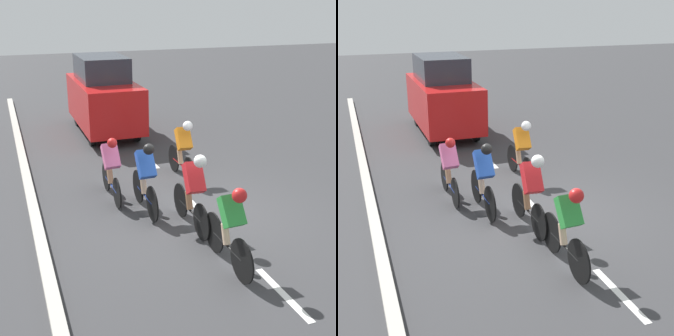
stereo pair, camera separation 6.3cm
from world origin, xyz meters
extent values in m
plane|color=#38383A|center=(0.00, 0.00, 0.00)|extent=(60.00, 60.00, 0.00)
cube|color=white|center=(0.00, 2.84, 0.00)|extent=(0.12, 1.40, 0.01)
cube|color=white|center=(0.00, -0.36, 0.00)|extent=(0.12, 1.40, 0.01)
cube|color=white|center=(0.00, -3.56, 0.00)|extent=(0.12, 1.40, 0.01)
cube|color=#B7B2A8|center=(3.20, -0.36, 0.07)|extent=(0.20, 24.49, 0.14)
cylinder|color=black|center=(0.46, -0.11, 0.34)|extent=(0.03, 0.68, 0.68)
cylinder|color=black|center=(0.46, 0.91, 0.34)|extent=(0.03, 0.68, 0.68)
cylinder|color=black|center=(0.46, 0.40, 0.34)|extent=(0.04, 1.02, 0.04)
cylinder|color=black|center=(0.46, 0.23, 0.55)|extent=(0.04, 0.04, 0.42)
cylinder|color=yellow|center=(0.46, 0.35, 0.44)|extent=(0.07, 0.07, 0.16)
cylinder|color=#9E704C|center=(0.46, 0.33, 0.52)|extent=(0.12, 0.23, 0.36)
cube|color=red|center=(0.45, 0.50, 1.04)|extent=(0.35, 0.48, 0.59)
sphere|color=white|center=(0.43, 0.72, 1.42)|extent=(0.23, 0.23, 0.23)
cylinder|color=black|center=(0.42, 1.36, 0.35)|extent=(0.03, 0.70, 0.70)
cylinder|color=black|center=(0.42, 2.33, 0.35)|extent=(0.03, 0.70, 0.70)
cylinder|color=black|center=(0.42, 1.84, 0.35)|extent=(0.04, 0.98, 0.04)
cylinder|color=black|center=(0.42, 1.67, 0.56)|extent=(0.04, 0.04, 0.42)
cylinder|color=white|center=(0.42, 1.79, 0.45)|extent=(0.07, 0.07, 0.16)
cylinder|color=beige|center=(0.42, 1.77, 0.53)|extent=(0.12, 0.23, 0.36)
cube|color=green|center=(0.43, 1.94, 1.01)|extent=(0.33, 0.44, 0.52)
sphere|color=red|center=(0.44, 2.16, 1.36)|extent=(0.23, 0.23, 0.23)
cylinder|color=black|center=(-0.31, -2.55, 0.33)|extent=(0.03, 0.67, 0.67)
cylinder|color=black|center=(-0.31, -1.54, 0.33)|extent=(0.03, 0.67, 0.67)
cylinder|color=red|center=(-0.31, -2.04, 0.33)|extent=(0.04, 1.01, 0.04)
cylinder|color=red|center=(-0.31, -2.22, 0.54)|extent=(0.04, 0.04, 0.42)
cylinder|color=green|center=(-0.31, -2.09, 0.43)|extent=(0.07, 0.07, 0.16)
cylinder|color=#DBAD84|center=(-0.31, -2.12, 0.51)|extent=(0.12, 0.23, 0.36)
cube|color=orange|center=(-0.32, -1.94, 1.01)|extent=(0.34, 0.46, 0.55)
sphere|color=white|center=(-0.33, -1.72, 1.37)|extent=(0.23, 0.23, 0.23)
cylinder|color=black|center=(1.54, -1.92, 0.32)|extent=(0.03, 0.64, 0.64)
cylinder|color=black|center=(1.54, -0.91, 0.32)|extent=(0.03, 0.64, 0.64)
cylinder|color=navy|center=(1.54, -1.42, 0.32)|extent=(0.04, 1.01, 0.04)
cylinder|color=navy|center=(1.54, -1.60, 0.53)|extent=(0.04, 0.04, 0.42)
cylinder|color=#1999D8|center=(1.54, -1.47, 0.42)|extent=(0.07, 0.07, 0.16)
cylinder|color=tan|center=(1.54, -1.50, 0.50)|extent=(0.12, 0.23, 0.36)
cube|color=pink|center=(1.55, -1.32, 1.00)|extent=(0.33, 0.46, 0.54)
sphere|color=red|center=(1.56, -1.10, 1.35)|extent=(0.20, 0.20, 0.20)
cylinder|color=black|center=(1.06, -1.05, 0.35)|extent=(0.03, 0.70, 0.70)
cylinder|color=black|center=(1.06, -0.09, 0.35)|extent=(0.03, 0.70, 0.70)
cylinder|color=navy|center=(1.06, -0.57, 0.35)|extent=(0.04, 0.96, 0.04)
cylinder|color=navy|center=(1.06, -0.74, 0.56)|extent=(0.04, 0.04, 0.42)
cylinder|color=yellow|center=(1.06, -0.62, 0.45)|extent=(0.07, 0.07, 0.16)
cylinder|color=beige|center=(1.06, -0.64, 0.53)|extent=(0.12, 0.23, 0.36)
cube|color=blue|center=(1.06, -0.47, 1.05)|extent=(0.32, 0.48, 0.57)
sphere|color=black|center=(1.06, -0.25, 1.42)|extent=(0.22, 0.22, 0.22)
cylinder|color=black|center=(-0.17, -5.39, 0.32)|extent=(0.14, 0.64, 0.64)
cylinder|color=black|center=(1.19, -5.39, 0.32)|extent=(0.14, 0.64, 0.64)
cylinder|color=black|center=(-0.17, -7.81, 0.32)|extent=(0.14, 0.64, 0.64)
cylinder|color=black|center=(1.19, -7.81, 0.32)|extent=(0.14, 0.64, 0.64)
cube|color=red|center=(0.51, -6.60, 0.99)|extent=(1.70, 3.92, 1.34)
cube|color=#2D333D|center=(0.51, -6.80, 2.03)|extent=(1.39, 2.15, 0.74)
camera|label=1|loc=(3.57, 7.72, 4.09)|focal=50.00mm
camera|label=2|loc=(3.51, 7.74, 4.09)|focal=50.00mm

